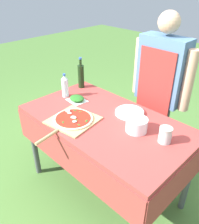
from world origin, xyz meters
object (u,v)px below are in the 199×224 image
Objects in this scene: person_cook at (160,86)px; plate_stack at (129,112)px; mixing_tub at (137,125)px; water_bottle at (65,86)px; sauce_jar at (165,136)px; herb_container at (77,99)px; oil_bottle at (81,76)px; pizza_on_peel at (72,120)px; prep_table at (105,130)px.

plate_stack is at bearing 87.09° from person_cook.
mixing_tub reaches higher than plate_stack.
sauce_jar is (1.06, 0.06, -0.06)m from water_bottle.
sauce_jar is at bearing 2.47° from herb_container.
oil_bottle is 0.32m from herb_container.
water_bottle is (0.06, -0.25, -0.02)m from oil_bottle.
person_cook is at bearing 63.05° from pizza_on_peel.
sauce_jar is at bearing 8.10° from mixing_tub.
herb_container is at bearing -161.48° from plate_stack.
mixing_tub is 0.23m from sauce_jar.
person_cook reaches higher than plate_stack.
plate_stack is (0.70, -0.07, -0.11)m from oil_bottle.
prep_table is 2.44× the size of pizza_on_peel.
mixing_tub is (0.89, -0.22, -0.07)m from oil_bottle.
person_cook is at bearing 126.93° from sauce_jar.
oil_bottle is 0.71m from plate_stack.
sauce_jar is (0.42, -0.13, 0.04)m from plate_stack.
herb_container is at bearing 47.94° from person_cook.
prep_table is at bearing -2.65° from water_bottle.
pizza_on_peel is 0.52m from mixing_tub.
prep_table is 8.68× the size of mixing_tub.
pizza_on_peel is 5.01× the size of sauce_jar.
plate_stack is at bearing 163.20° from sauce_jar.
prep_table is at bearing -112.18° from plate_stack.
prep_table is 0.25m from plate_stack.
prep_table is 5.84× the size of plate_stack.
plate_stack is (0.09, 0.21, 0.12)m from prep_table.
sauce_jar is at bearing -16.80° from plate_stack.
plate_stack is at bearing 140.68° from mixing_tub.
plate_stack is (0.64, 0.18, -0.10)m from water_bottle.
person_cook reaches higher than herb_container.
prep_table is 7.55× the size of herb_container.
oil_bottle is 1.93× the size of mixing_tub.
water_bottle reaches higher than prep_table.
oil_bottle reaches higher than water_bottle.
person_cook reaches higher than water_bottle.
prep_table is at bearing 43.86° from pizza_on_peel.
pizza_on_peel is at bearing 72.13° from person_cook.
person_cook is 13.62× the size of sauce_jar.
herb_container is at bearing 173.90° from prep_table.
oil_bottle is 1.37× the size of water_bottle.
sauce_jar reaches higher than plate_stack.
herb_container is 1.15× the size of mixing_tub.
pizza_on_peel is 0.73m from sauce_jar.
herb_container is 1.62× the size of sauce_jar.
prep_table is at bearing -24.18° from oil_bottle.
person_cook is at bearing 24.85° from oil_bottle.
person_cook is 6.51× the size of plate_stack.
oil_bottle is (-0.45, 0.49, 0.11)m from pizza_on_peel.
pizza_on_peel is 2.52× the size of water_bottle.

